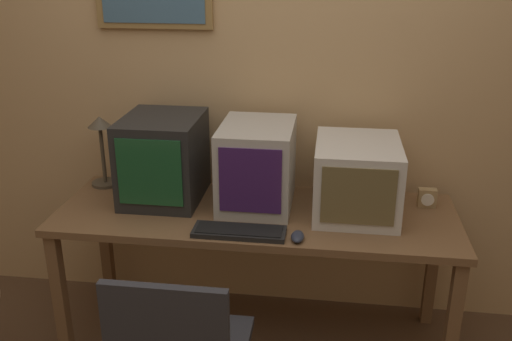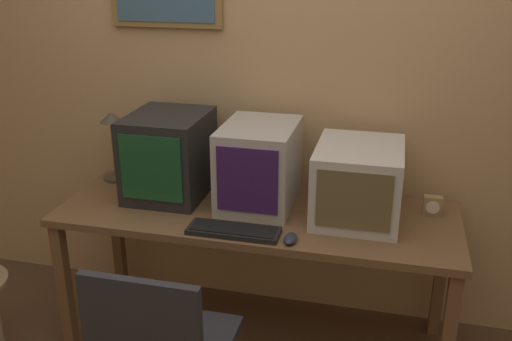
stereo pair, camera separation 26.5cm
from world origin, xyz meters
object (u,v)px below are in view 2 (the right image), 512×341
at_px(monitor_center, 259,165).
at_px(mouse_near_keyboard, 290,238).
at_px(monitor_right, 358,182).
at_px(monitor_left, 169,155).
at_px(desk_lamp, 113,136).
at_px(keyboard_main, 234,230).
at_px(desk_clock, 433,205).

relative_size(monitor_center, mouse_near_keyboard, 4.45).
bearing_deg(monitor_center, monitor_right, -3.37).
height_order(monitor_left, monitor_right, monitor_left).
xyz_separation_m(monitor_center, monitor_right, (0.48, -0.03, -0.03)).
distance_m(monitor_left, mouse_near_keyboard, 0.81).
height_order(monitor_center, mouse_near_keyboard, monitor_center).
bearing_deg(monitor_right, desk_lamp, 173.24).
bearing_deg(desk_lamp, keyboard_main, -30.30).
bearing_deg(monitor_left, mouse_near_keyboard, -27.89).
bearing_deg(monitor_right, keyboard_main, -148.46).
distance_m(mouse_near_keyboard, desk_clock, 0.74).
height_order(mouse_near_keyboard, desk_clock, desk_clock).
xyz_separation_m(monitor_left, monitor_right, (0.94, -0.03, -0.04)).
distance_m(desk_clock, desk_lamp, 1.67).
height_order(monitor_right, desk_clock, monitor_right).
distance_m(monitor_left, monitor_center, 0.47).
relative_size(keyboard_main, mouse_near_keyboard, 3.97).
height_order(monitor_center, desk_lamp, monitor_center).
xyz_separation_m(monitor_right, keyboard_main, (-0.51, -0.31, -0.16)).
relative_size(monitor_center, keyboard_main, 1.12).
height_order(mouse_near_keyboard, desk_lamp, desk_lamp).
bearing_deg(keyboard_main, desk_clock, 25.64).
xyz_separation_m(monitor_right, mouse_near_keyboard, (-0.25, -0.33, -0.16)).
relative_size(keyboard_main, desk_clock, 4.51).
relative_size(monitor_left, mouse_near_keyboard, 4.35).
xyz_separation_m(monitor_right, desk_clock, (0.35, 0.10, -0.13)).
bearing_deg(monitor_center, keyboard_main, -95.50).
relative_size(monitor_left, desk_clock, 4.94).
height_order(monitor_center, keyboard_main, monitor_center).
distance_m(monitor_right, desk_lamp, 1.32).
xyz_separation_m(keyboard_main, desk_lamp, (-0.80, 0.47, 0.23)).
distance_m(monitor_left, keyboard_main, 0.59).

